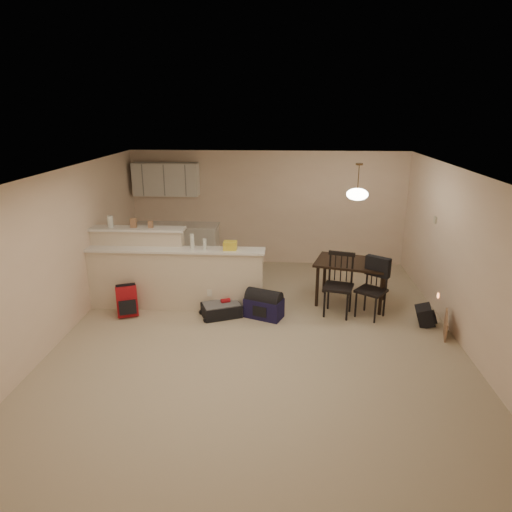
# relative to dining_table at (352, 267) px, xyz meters

# --- Properties ---
(room) EXTENTS (7.00, 7.02, 2.50)m
(room) POSITION_rel_dining_table_xyz_m (-1.57, -1.30, 0.56)
(room) COLOR #C0B094
(room) RESTS_ON ground
(breakfast_bar) EXTENTS (3.08, 0.58, 1.39)m
(breakfast_bar) POSITION_rel_dining_table_xyz_m (-3.33, -0.31, -0.08)
(breakfast_bar) COLOR beige
(breakfast_bar) RESTS_ON ground
(upper_cabinets) EXTENTS (1.40, 0.34, 0.70)m
(upper_cabinets) POSITION_rel_dining_table_xyz_m (-3.77, 2.02, 1.21)
(upper_cabinets) COLOR white
(upper_cabinets) RESTS_ON room
(kitchen_counter) EXTENTS (1.80, 0.60, 0.90)m
(kitchen_counter) POSITION_rel_dining_table_xyz_m (-3.57, 1.89, -0.24)
(kitchen_counter) COLOR white
(kitchen_counter) RESTS_ON ground
(thermostat) EXTENTS (0.02, 0.12, 0.12)m
(thermostat) POSITION_rel_dining_table_xyz_m (1.42, 0.25, 0.81)
(thermostat) COLOR beige
(thermostat) RESTS_ON room
(jar) EXTENTS (0.10, 0.10, 0.20)m
(jar) POSITION_rel_dining_table_xyz_m (-4.22, -0.18, 0.80)
(jar) COLOR silver
(jar) RESTS_ON breakfast_bar
(cereal_box) EXTENTS (0.10, 0.07, 0.16)m
(cereal_box) POSITION_rel_dining_table_xyz_m (-3.81, -0.18, 0.78)
(cereal_box) COLOR #9F7252
(cereal_box) RESTS_ON breakfast_bar
(small_box) EXTENTS (0.08, 0.06, 0.12)m
(small_box) POSITION_rel_dining_table_xyz_m (-3.52, -0.18, 0.76)
(small_box) COLOR #9F7252
(small_box) RESTS_ON breakfast_bar
(bottle_a) EXTENTS (0.07, 0.07, 0.26)m
(bottle_a) POSITION_rel_dining_table_xyz_m (-2.76, -0.40, 0.53)
(bottle_a) COLOR silver
(bottle_a) RESTS_ON breakfast_bar
(bottle_b) EXTENTS (0.06, 0.06, 0.18)m
(bottle_b) POSITION_rel_dining_table_xyz_m (-2.55, -0.40, 0.49)
(bottle_b) COLOR silver
(bottle_b) RESTS_ON breakfast_bar
(bag_lump) EXTENTS (0.22, 0.18, 0.14)m
(bag_lump) POSITION_rel_dining_table_xyz_m (-2.12, -0.40, 0.47)
(bag_lump) COLOR #9F7252
(bag_lump) RESTS_ON breakfast_bar
(dining_table) EXTENTS (1.44, 1.15, 0.79)m
(dining_table) POSITION_rel_dining_table_xyz_m (0.00, 0.00, 0.00)
(dining_table) COLOR black
(dining_table) RESTS_ON ground
(pendant_lamp) EXTENTS (0.36, 0.36, 0.62)m
(pendant_lamp) POSITION_rel_dining_table_xyz_m (0.00, 0.00, 1.30)
(pendant_lamp) COLOR brown
(pendant_lamp) RESTS_ON room
(dining_chair_near) EXTENTS (0.57, 0.55, 1.07)m
(dining_chair_near) POSITION_rel_dining_table_xyz_m (-0.29, -0.51, -0.16)
(dining_chair_near) COLOR black
(dining_chair_near) RESTS_ON ground
(dining_chair_far) EXTENTS (0.60, 0.59, 0.99)m
(dining_chair_far) POSITION_rel_dining_table_xyz_m (0.25, -0.56, -0.19)
(dining_chair_far) COLOR black
(dining_chair_far) RESTS_ON ground
(suitcase) EXTENTS (0.74, 0.62, 0.21)m
(suitcase) POSITION_rel_dining_table_xyz_m (-2.25, -0.69, -0.58)
(suitcase) COLOR black
(suitcase) RESTS_ON ground
(red_backpack) EXTENTS (0.39, 0.32, 0.51)m
(red_backpack) POSITION_rel_dining_table_xyz_m (-3.84, -0.75, -0.44)
(red_backpack) COLOR #AC131B
(red_backpack) RESTS_ON ground
(navy_duffel) EXTENTS (0.70, 0.54, 0.34)m
(navy_duffel) POSITION_rel_dining_table_xyz_m (-1.53, -0.69, -0.52)
(navy_duffel) COLOR #16133C
(navy_duffel) RESTS_ON ground
(black_daypack) EXTENTS (0.30, 0.38, 0.30)m
(black_daypack) POSITION_rel_dining_table_xyz_m (1.09, -0.79, -0.54)
(black_daypack) COLOR black
(black_daypack) RESTS_ON ground
(cardboard_sheet) EXTENTS (0.15, 0.46, 0.36)m
(cardboard_sheet) POSITION_rel_dining_table_xyz_m (1.28, -1.22, -0.51)
(cardboard_sheet) COLOR #9F7252
(cardboard_sheet) RESTS_ON ground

